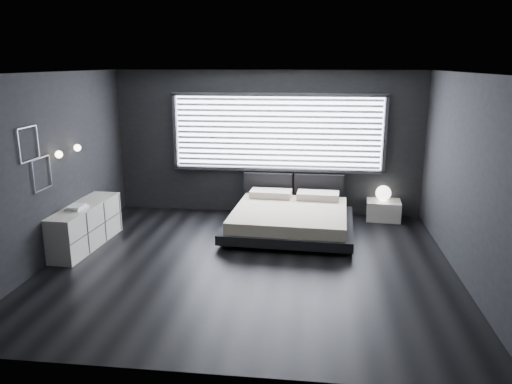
# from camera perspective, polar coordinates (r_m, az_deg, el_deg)

# --- Properties ---
(room) EXTENTS (6.04, 6.00, 2.80)m
(room) POSITION_cam_1_polar(r_m,az_deg,el_deg) (7.14, -0.81, 2.17)
(room) COLOR black
(room) RESTS_ON ground
(window) EXTENTS (4.14, 0.09, 1.52)m
(window) POSITION_cam_1_polar(r_m,az_deg,el_deg) (9.72, 2.48, 6.76)
(window) COLOR white
(window) RESTS_ON ground
(headboard) EXTENTS (1.96, 0.16, 0.52)m
(headboard) POSITION_cam_1_polar(r_m,az_deg,el_deg) (9.84, 4.27, 0.66)
(headboard) COLOR black
(headboard) RESTS_ON ground
(sconce_near) EXTENTS (0.18, 0.11, 0.11)m
(sconce_near) POSITION_cam_1_polar(r_m,az_deg,el_deg) (8.05, -21.62, 4.02)
(sconce_near) COLOR silver
(sconce_near) RESTS_ON ground
(sconce_far) EXTENTS (0.18, 0.11, 0.11)m
(sconce_far) POSITION_cam_1_polar(r_m,az_deg,el_deg) (8.57, -19.75, 4.78)
(sconce_far) COLOR silver
(sconce_far) RESTS_ON ground
(wall_art_upper) EXTENTS (0.01, 0.48, 0.48)m
(wall_art_upper) POSITION_cam_1_polar(r_m,az_deg,el_deg) (7.54, -24.55, 5.01)
(wall_art_upper) COLOR #47474C
(wall_art_upper) RESTS_ON ground
(wall_art_lower) EXTENTS (0.01, 0.48, 0.48)m
(wall_art_lower) POSITION_cam_1_polar(r_m,az_deg,el_deg) (7.83, -23.26, 1.94)
(wall_art_lower) COLOR #47474C
(wall_art_lower) RESTS_ON ground
(bed) EXTENTS (2.29, 2.20, 0.57)m
(bed) POSITION_cam_1_polar(r_m,az_deg,el_deg) (8.86, 3.91, -2.99)
(bed) COLOR black
(bed) RESTS_ON ground
(nightstand) EXTENTS (0.67, 0.58, 0.37)m
(nightstand) POSITION_cam_1_polar(r_m,az_deg,el_deg) (9.89, 14.34, -2.01)
(nightstand) COLOR beige
(nightstand) RESTS_ON ground
(orb_lamp) EXTENTS (0.29, 0.29, 0.29)m
(orb_lamp) POSITION_cam_1_polar(r_m,az_deg,el_deg) (9.83, 14.35, -0.12)
(orb_lamp) COLOR white
(orb_lamp) RESTS_ON nightstand
(dresser) EXTENTS (0.58, 1.77, 0.70)m
(dresser) POSITION_cam_1_polar(r_m,az_deg,el_deg) (8.63, -19.01, -3.66)
(dresser) COLOR beige
(dresser) RESTS_ON ground
(book_stack) EXTENTS (0.27, 0.34, 0.07)m
(book_stack) POSITION_cam_1_polar(r_m,az_deg,el_deg) (8.33, -19.83, -1.65)
(book_stack) COLOR white
(book_stack) RESTS_ON dresser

